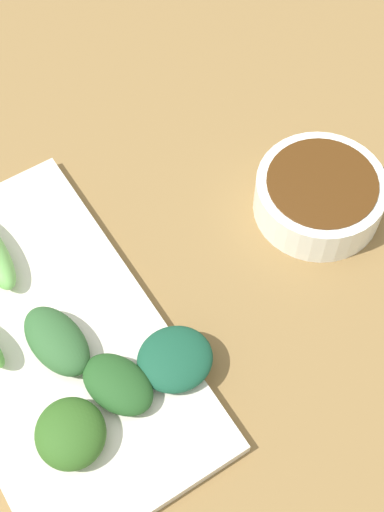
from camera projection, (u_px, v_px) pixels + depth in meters
name	position (u px, v px, depth m)	size (l,w,h in m)	color
tabletop	(158.00, 288.00, 0.66)	(2.10, 2.10, 0.02)	olive
sauce_bowl	(319.00, 194.00, 0.68)	(0.12, 0.12, 0.04)	white
serving_plate	(53.00, 342.00, 0.62)	(0.18, 0.33, 0.01)	silver
broccoli_leafy_0	(118.00, 384.00, 0.58)	(0.04, 0.06, 0.02)	#224E20
broccoli_leafy_2	(57.00, 341.00, 0.60)	(0.04, 0.07, 0.03)	#2F5C2E
broccoli_leafy_4	(71.00, 433.00, 0.56)	(0.05, 0.06, 0.03)	#2F5B1E
broccoli_leafy_5	(175.00, 359.00, 0.59)	(0.06, 0.06, 0.02)	#174B33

